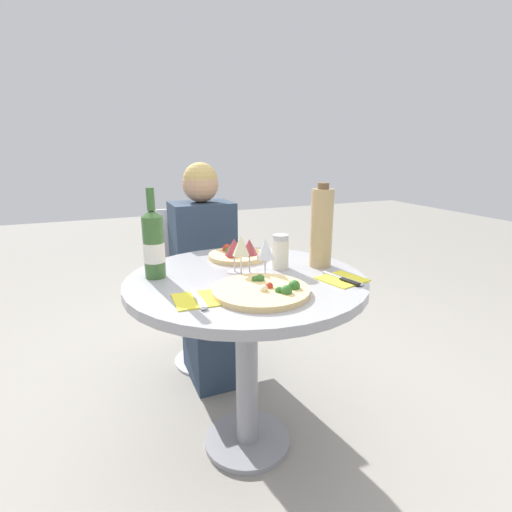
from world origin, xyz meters
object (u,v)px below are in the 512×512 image
Objects in this scene: chair_behind_diner at (201,290)px; tall_carafe at (322,228)px; pizza_large at (263,290)px; seated_diner at (208,281)px; wine_bottle at (154,244)px; dining_table at (246,308)px.

tall_carafe is (0.30, -0.79, 0.49)m from chair_behind_diner.
chair_behind_diner is at bearing 87.34° from pizza_large.
seated_diner is at bearing 86.88° from pizza_large.
pizza_large is 0.43m from tall_carafe.
seated_diner is at bearing 115.37° from tall_carafe.
tall_carafe is at bearing 30.06° from pizza_large.
seated_diner is 3.38× the size of tall_carafe.
wine_bottle is at bearing 133.46° from pizza_large.
dining_table is at bearing -177.61° from tall_carafe.
tall_carafe is (0.33, 0.01, 0.29)m from dining_table.
wine_bottle is 0.99× the size of tall_carafe.
chair_behind_diner is at bearing 62.59° from wine_bottle.
chair_behind_diner is 1.05m from pizza_large.
chair_behind_diner is at bearing 87.78° from dining_table.
wine_bottle is at bearing 169.82° from tall_carafe.
seated_diner is at bearing 87.27° from dining_table.
dining_table is 2.67× the size of tall_carafe.
wine_bottle is at bearing 157.57° from dining_table.
tall_carafe is (0.35, 0.20, 0.15)m from pizza_large.
dining_table is 1.03× the size of chair_behind_diner.
wine_bottle is (-0.35, -0.67, 0.46)m from chair_behind_diner.
tall_carafe is at bearing 111.04° from chair_behind_diner.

